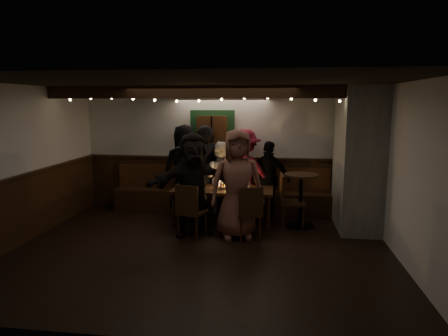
# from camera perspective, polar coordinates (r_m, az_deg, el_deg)

# --- Properties ---
(room) EXTENTS (6.02, 5.01, 2.62)m
(room) POSITION_cam_1_polar(r_m,az_deg,el_deg) (7.51, 6.68, -0.19)
(room) COLOR black
(room) RESTS_ON ground
(dining_table) EXTENTS (1.91, 0.82, 0.83)m
(dining_table) POSITION_cam_1_polar(r_m,az_deg,el_deg) (7.64, -0.21, -3.39)
(dining_table) COLOR black
(dining_table) RESTS_ON ground
(chair_near_left) EXTENTS (0.53, 0.53, 0.95)m
(chair_near_left) POSITION_cam_1_polar(r_m,az_deg,el_deg) (6.85, -4.94, -5.74)
(chair_near_left) COLOR black
(chair_near_left) RESTS_ON ground
(chair_near_right) EXTENTS (0.55, 0.55, 0.93)m
(chair_near_right) POSITION_cam_1_polar(r_m,az_deg,el_deg) (6.75, 3.58, -6.03)
(chair_near_right) COLOR black
(chair_near_right) RESTS_ON ground
(chair_end) EXTENTS (0.49, 0.49, 1.00)m
(chair_end) POSITION_cam_1_polar(r_m,az_deg,el_deg) (7.53, 9.06, -4.18)
(chair_end) COLOR black
(chair_end) RESTS_ON ground
(high_top) EXTENTS (0.63, 0.63, 1.00)m
(high_top) POSITION_cam_1_polar(r_m,az_deg,el_deg) (7.58, 10.92, -3.59)
(high_top) COLOR black
(high_top) RESTS_ON ground
(person_a) EXTENTS (1.07, 0.90, 1.86)m
(person_a) POSITION_cam_1_polar(r_m,az_deg,el_deg) (8.45, -5.60, -0.07)
(person_a) COLOR black
(person_a) RESTS_ON ground
(person_b) EXTENTS (0.77, 0.62, 1.85)m
(person_b) POSITION_cam_1_polar(r_m,az_deg,el_deg) (8.33, -2.82, -0.22)
(person_b) COLOR black
(person_b) RESTS_ON ground
(person_c) EXTENTS (0.86, 0.75, 1.52)m
(person_c) POSITION_cam_1_polar(r_m,az_deg,el_deg) (8.28, -0.53, -1.44)
(person_c) COLOR beige
(person_c) RESTS_ON ground
(person_d) EXTENTS (1.21, 0.77, 1.77)m
(person_d) POSITION_cam_1_polar(r_m,az_deg,el_deg) (8.22, 2.96, -0.64)
(person_d) COLOR maroon
(person_d) RESTS_ON ground
(person_e) EXTENTS (0.98, 0.68, 1.54)m
(person_e) POSITION_cam_1_polar(r_m,az_deg,el_deg) (8.20, 6.46, -1.53)
(person_e) COLOR black
(person_e) RESTS_ON ground
(person_f) EXTENTS (1.75, 1.17, 1.81)m
(person_f) POSITION_cam_1_polar(r_m,az_deg,el_deg) (6.96, -4.42, -2.33)
(person_f) COLOR black
(person_f) RESTS_ON ground
(person_g) EXTENTS (1.04, 0.81, 1.87)m
(person_g) POSITION_cam_1_polar(r_m,az_deg,el_deg) (6.79, 1.87, -2.32)
(person_g) COLOR brown
(person_g) RESTS_ON ground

